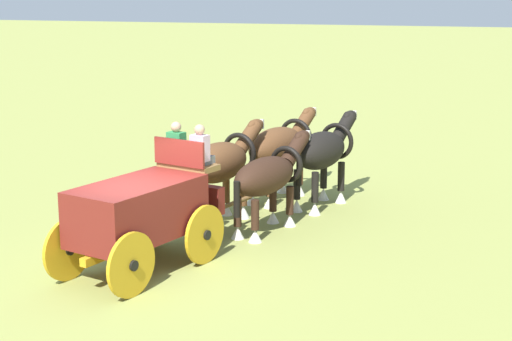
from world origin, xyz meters
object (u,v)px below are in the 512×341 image
at_px(draft_horse_rear_near, 222,164).
at_px(draft_horse_lead_near, 279,147).
at_px(draft_horse_rear_off, 268,177).
at_px(show_wagon, 143,210).
at_px(draft_horse_lead_off, 323,152).

xyz_separation_m(draft_horse_rear_near, draft_horse_lead_near, (2.51, -0.64, -0.02)).
bearing_deg(draft_horse_rear_near, draft_horse_lead_near, -14.37).
bearing_deg(draft_horse_rear_off, draft_horse_lead_near, 12.42).
bearing_deg(draft_horse_rear_near, draft_horse_rear_off, -103.62).
bearing_deg(draft_horse_lead_near, show_wagon, 171.67).
bearing_deg(draft_horse_rear_off, draft_horse_rear_near, 76.38).
distance_m(draft_horse_rear_near, draft_horse_lead_near, 2.59).
bearing_deg(draft_horse_lead_off, draft_horse_lead_near, 75.99).
distance_m(show_wagon, draft_horse_rear_near, 3.62).
height_order(show_wagon, draft_horse_lead_off, show_wagon).
bearing_deg(show_wagon, draft_horse_lead_near, -8.33).
height_order(draft_horse_lead_near, draft_horse_lead_off, draft_horse_lead_off).
bearing_deg(draft_horse_rear_off, show_wagon, 155.33).
xyz_separation_m(show_wagon, draft_horse_lead_near, (6.12, -0.90, 0.18)).
bearing_deg(draft_horse_lead_off, draft_horse_rear_off, 165.63).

